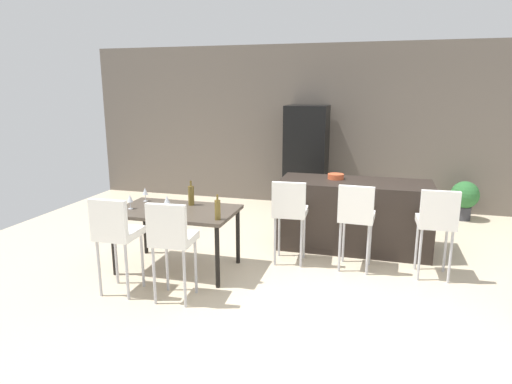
{
  "coord_description": "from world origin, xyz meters",
  "views": [
    {
      "loc": [
        0.5,
        -5.03,
        2.11
      ],
      "look_at": [
        -0.94,
        0.18,
        0.85
      ],
      "focal_mm": 31.03,
      "sensor_mm": 36.0,
      "label": 1
    }
  ],
  "objects_px": {
    "dining_table": "(177,215)",
    "wine_bottle_left": "(191,195)",
    "kitchen_island": "(354,215)",
    "bar_chair_left": "(290,209)",
    "dining_chair_near": "(115,231)",
    "potted_plant": "(465,197)",
    "bar_chair_middle": "(356,214)",
    "wine_glass_right": "(167,200)",
    "wine_bottle_near": "(218,210)",
    "fruit_bowl": "(336,176)",
    "refrigerator": "(306,158)",
    "wine_glass_far": "(145,192)",
    "dining_chair_far": "(171,236)",
    "bar_chair_right": "(437,220)",
    "wine_glass_middle": "(130,199)"
  },
  "relations": [
    {
      "from": "fruit_bowl",
      "to": "dining_table",
      "type": "bearing_deg",
      "value": -140.3
    },
    {
      "from": "dining_table",
      "to": "wine_bottle_left",
      "type": "relative_size",
      "value": 4.63
    },
    {
      "from": "fruit_bowl",
      "to": "kitchen_island",
      "type": "bearing_deg",
      "value": -20.34
    },
    {
      "from": "kitchen_island",
      "to": "bar_chair_right",
      "type": "bearing_deg",
      "value": -40.1
    },
    {
      "from": "refrigerator",
      "to": "wine_bottle_left",
      "type": "bearing_deg",
      "value": -107.58
    },
    {
      "from": "dining_chair_far",
      "to": "bar_chair_middle",
      "type": "bearing_deg",
      "value": 37.19
    },
    {
      "from": "wine_glass_middle",
      "to": "wine_glass_right",
      "type": "height_order",
      "value": "same"
    },
    {
      "from": "wine_bottle_left",
      "to": "wine_glass_middle",
      "type": "relative_size",
      "value": 1.73
    },
    {
      "from": "bar_chair_middle",
      "to": "wine_glass_far",
      "type": "bearing_deg",
      "value": -174.06
    },
    {
      "from": "bar_chair_middle",
      "to": "dining_chair_near",
      "type": "distance_m",
      "value": 2.69
    },
    {
      "from": "dining_chair_near",
      "to": "wine_bottle_left",
      "type": "xyz_separation_m",
      "value": [
        0.4,
        1.01,
        0.16
      ]
    },
    {
      "from": "bar_chair_left",
      "to": "wine_glass_middle",
      "type": "relative_size",
      "value": 6.03
    },
    {
      "from": "wine_glass_right",
      "to": "dining_chair_near",
      "type": "bearing_deg",
      "value": -106.88
    },
    {
      "from": "bar_chair_left",
      "to": "bar_chair_middle",
      "type": "relative_size",
      "value": 1.0
    },
    {
      "from": "wine_bottle_near",
      "to": "potted_plant",
      "type": "relative_size",
      "value": 0.43
    },
    {
      "from": "wine_glass_middle",
      "to": "wine_glass_right",
      "type": "distance_m",
      "value": 0.45
    },
    {
      "from": "fruit_bowl",
      "to": "dining_chair_near",
      "type": "bearing_deg",
      "value": -132.52
    },
    {
      "from": "bar_chair_right",
      "to": "dining_table",
      "type": "xyz_separation_m",
      "value": [
        -2.91,
        -0.52,
        -0.03
      ]
    },
    {
      "from": "fruit_bowl",
      "to": "refrigerator",
      "type": "bearing_deg",
      "value": 111.43
    },
    {
      "from": "dining_chair_far",
      "to": "wine_glass_middle",
      "type": "relative_size",
      "value": 6.03
    },
    {
      "from": "dining_chair_near",
      "to": "wine_glass_far",
      "type": "bearing_deg",
      "value": 102.52
    },
    {
      "from": "kitchen_island",
      "to": "wine_bottle_near",
      "type": "height_order",
      "value": "wine_bottle_near"
    },
    {
      "from": "wine_glass_middle",
      "to": "dining_chair_near",
      "type": "bearing_deg",
      "value": -71.7
    },
    {
      "from": "kitchen_island",
      "to": "bar_chair_left",
      "type": "bearing_deg",
      "value": -132.35
    },
    {
      "from": "wine_bottle_left",
      "to": "bar_chair_left",
      "type": "bearing_deg",
      "value": 14.1
    },
    {
      "from": "dining_table",
      "to": "dining_chair_near",
      "type": "xyz_separation_m",
      "value": [
        -0.31,
        -0.78,
        0.03
      ]
    },
    {
      "from": "bar_chair_left",
      "to": "bar_chair_middle",
      "type": "height_order",
      "value": "same"
    },
    {
      "from": "bar_chair_right",
      "to": "dining_chair_near",
      "type": "relative_size",
      "value": 1.0
    },
    {
      "from": "bar_chair_left",
      "to": "bar_chair_middle",
      "type": "xyz_separation_m",
      "value": [
        0.79,
        -0.0,
        0.0
      ]
    },
    {
      "from": "dining_table",
      "to": "wine_bottle_near",
      "type": "xyz_separation_m",
      "value": [
        0.61,
        -0.26,
        0.18
      ]
    },
    {
      "from": "dining_chair_far",
      "to": "wine_glass_far",
      "type": "bearing_deg",
      "value": 129.67
    },
    {
      "from": "dining_chair_far",
      "to": "wine_bottle_left",
      "type": "relative_size",
      "value": 3.49
    },
    {
      "from": "bar_chair_middle",
      "to": "refrigerator",
      "type": "xyz_separation_m",
      "value": [
        -1.02,
        2.64,
        0.22
      ]
    },
    {
      "from": "bar_chair_middle",
      "to": "bar_chair_right",
      "type": "xyz_separation_m",
      "value": [
        0.88,
        -0.0,
        0.0
      ]
    },
    {
      "from": "bar_chair_right",
      "to": "dining_chair_far",
      "type": "distance_m",
      "value": 2.9
    },
    {
      "from": "bar_chair_middle",
      "to": "wine_glass_right",
      "type": "relative_size",
      "value": 6.03
    },
    {
      "from": "kitchen_island",
      "to": "refrigerator",
      "type": "relative_size",
      "value": 1.08
    },
    {
      "from": "wine_bottle_left",
      "to": "wine_glass_far",
      "type": "height_order",
      "value": "wine_bottle_left"
    },
    {
      "from": "kitchen_island",
      "to": "dining_table",
      "type": "xyz_separation_m",
      "value": [
        -1.97,
        -1.31,
        0.21
      ]
    },
    {
      "from": "bar_chair_right",
      "to": "fruit_bowl",
      "type": "xyz_separation_m",
      "value": [
        -1.21,
        0.89,
        0.26
      ]
    },
    {
      "from": "bar_chair_left",
      "to": "wine_bottle_near",
      "type": "xyz_separation_m",
      "value": [
        -0.64,
        -0.78,
        0.15
      ]
    },
    {
      "from": "bar_chair_right",
      "to": "dining_chair_far",
      "type": "height_order",
      "value": "same"
    },
    {
      "from": "bar_chair_left",
      "to": "dining_table",
      "type": "height_order",
      "value": "bar_chair_left"
    },
    {
      "from": "bar_chair_left",
      "to": "wine_glass_right",
      "type": "height_order",
      "value": "bar_chair_left"
    },
    {
      "from": "kitchen_island",
      "to": "bar_chair_left",
      "type": "height_order",
      "value": "bar_chair_left"
    },
    {
      "from": "bar_chair_middle",
      "to": "wine_bottle_left",
      "type": "relative_size",
      "value": 3.49
    },
    {
      "from": "dining_chair_near",
      "to": "potted_plant",
      "type": "height_order",
      "value": "dining_chair_near"
    },
    {
      "from": "fruit_bowl",
      "to": "potted_plant",
      "type": "bearing_deg",
      "value": 41.61
    },
    {
      "from": "kitchen_island",
      "to": "wine_glass_far",
      "type": "xyz_separation_m",
      "value": [
        -2.51,
        -1.06,
        0.4
      ]
    },
    {
      "from": "bar_chair_middle",
      "to": "wine_bottle_left",
      "type": "distance_m",
      "value": 1.97
    }
  ]
}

